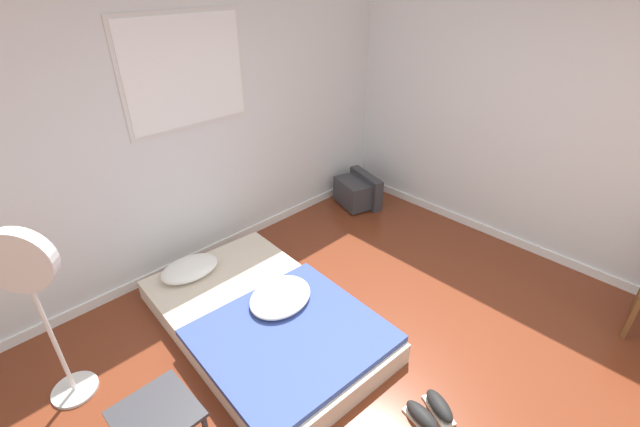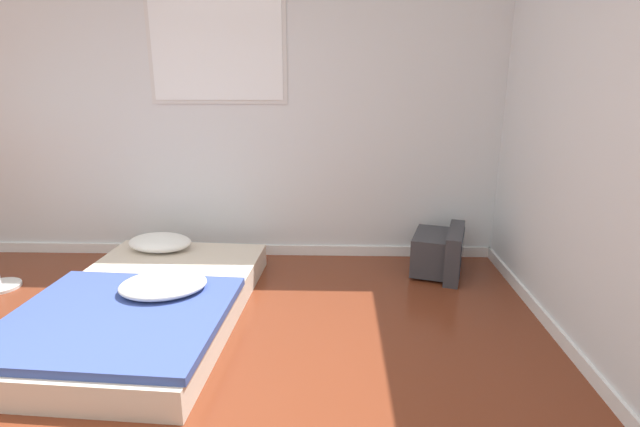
% 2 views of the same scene
% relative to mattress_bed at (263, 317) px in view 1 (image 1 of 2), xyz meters
% --- Properties ---
extents(ground_plane, '(20.00, 20.00, 0.00)m').
position_rel_mattress_bed_xyz_m(ground_plane, '(0.27, -1.19, -0.12)').
color(ground_plane, maroon).
extents(wall_back, '(7.21, 0.08, 2.60)m').
position_rel_mattress_bed_xyz_m(wall_back, '(0.27, 1.27, 1.17)').
color(wall_back, silver).
rests_on(wall_back, ground_plane).
extents(wall_right, '(0.08, 7.27, 2.60)m').
position_rel_mattress_bed_xyz_m(wall_right, '(2.71, -1.19, 1.16)').
color(wall_right, silver).
rests_on(wall_right, ground_plane).
extents(mattress_bed, '(1.38, 2.11, 0.33)m').
position_rel_mattress_bed_xyz_m(mattress_bed, '(0.00, 0.00, 0.00)').
color(mattress_bed, beige).
rests_on(mattress_bed, ground_plane).
extents(crt_tv, '(0.52, 0.61, 0.39)m').
position_rel_mattress_bed_xyz_m(crt_tv, '(2.14, 0.85, 0.06)').
color(crt_tv, '#333338').
rests_on(crt_tv, ground_plane).
extents(side_stool, '(0.42, 0.42, 0.45)m').
position_rel_mattress_bed_xyz_m(side_stool, '(-1.08, -0.45, 0.26)').
color(side_stool, '#333338').
rests_on(side_stool, ground_plane).
extents(sneaker_pair, '(0.32, 0.32, 0.10)m').
position_rel_mattress_bed_xyz_m(sneaker_pair, '(0.29, -1.40, -0.07)').
color(sneaker_pair, silver).
rests_on(sneaker_pair, ground_plane).
extents(standing_fan, '(0.37, 0.34, 1.34)m').
position_rel_mattress_bed_xyz_m(standing_fan, '(-1.31, 0.46, 0.85)').
color(standing_fan, silver).
rests_on(standing_fan, ground_plane).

